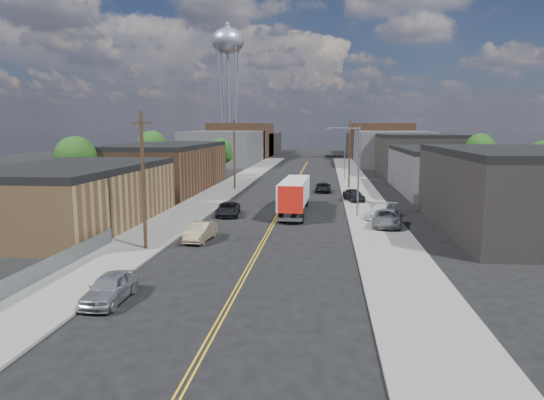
% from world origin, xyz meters
% --- Properties ---
extents(ground, '(260.00, 260.00, 0.00)m').
position_xyz_m(ground, '(0.00, 60.00, 0.00)').
color(ground, black).
rests_on(ground, ground).
extents(centerline, '(0.32, 120.00, 0.01)m').
position_xyz_m(centerline, '(0.00, 45.00, 0.01)').
color(centerline, gold).
rests_on(centerline, ground).
extents(sidewalk_left, '(5.00, 140.00, 0.15)m').
position_xyz_m(sidewalk_left, '(-9.50, 45.00, 0.07)').
color(sidewalk_left, slate).
rests_on(sidewalk_left, ground).
extents(sidewalk_right, '(5.00, 140.00, 0.15)m').
position_xyz_m(sidewalk_right, '(9.50, 45.00, 0.07)').
color(sidewalk_right, slate).
rests_on(sidewalk_right, ground).
extents(warehouse_tan, '(12.00, 22.00, 5.60)m').
position_xyz_m(warehouse_tan, '(-18.00, 18.00, 2.80)').
color(warehouse_tan, olive).
rests_on(warehouse_tan, ground).
extents(warehouse_brown, '(12.00, 26.00, 6.60)m').
position_xyz_m(warehouse_brown, '(-18.00, 44.00, 3.30)').
color(warehouse_brown, '#503320').
rests_on(warehouse_brown, ground).
extents(industrial_right_a, '(14.00, 22.00, 7.10)m').
position_xyz_m(industrial_right_a, '(21.99, 20.00, 3.55)').
color(industrial_right_a, black).
rests_on(industrial_right_a, ground).
extents(industrial_right_b, '(14.00, 24.00, 6.10)m').
position_xyz_m(industrial_right_b, '(22.00, 46.00, 3.05)').
color(industrial_right_b, '#3A393C').
rests_on(industrial_right_b, ground).
extents(industrial_right_c, '(14.00, 22.00, 7.60)m').
position_xyz_m(industrial_right_c, '(22.00, 72.00, 3.80)').
color(industrial_right_c, black).
rests_on(industrial_right_c, ground).
extents(skyline_left_a, '(16.00, 30.00, 8.00)m').
position_xyz_m(skyline_left_a, '(-20.00, 95.00, 4.00)').
color(skyline_left_a, '#3A393C').
rests_on(skyline_left_a, ground).
extents(skyline_right_a, '(16.00, 30.00, 8.00)m').
position_xyz_m(skyline_right_a, '(20.00, 95.00, 4.00)').
color(skyline_right_a, '#3A393C').
rests_on(skyline_right_a, ground).
extents(skyline_left_b, '(16.00, 26.00, 10.00)m').
position_xyz_m(skyline_left_b, '(-20.00, 120.00, 5.00)').
color(skyline_left_b, '#503320').
rests_on(skyline_left_b, ground).
extents(skyline_right_b, '(16.00, 26.00, 10.00)m').
position_xyz_m(skyline_right_b, '(20.00, 120.00, 5.00)').
color(skyline_right_b, '#503320').
rests_on(skyline_right_b, ground).
extents(skyline_left_c, '(16.00, 40.00, 7.00)m').
position_xyz_m(skyline_left_c, '(-20.00, 140.00, 3.50)').
color(skyline_left_c, black).
rests_on(skyline_left_c, ground).
extents(skyline_right_c, '(16.00, 40.00, 7.00)m').
position_xyz_m(skyline_right_c, '(20.00, 140.00, 3.50)').
color(skyline_right_c, black).
rests_on(skyline_right_c, ground).
extents(water_tower, '(9.00, 9.00, 36.90)m').
position_xyz_m(water_tower, '(-22.00, 110.00, 30.65)').
color(water_tower, gray).
rests_on(water_tower, ground).
extents(streetlight_near, '(3.39, 0.25, 9.00)m').
position_xyz_m(streetlight_near, '(7.60, 25.00, 5.33)').
color(streetlight_near, gray).
rests_on(streetlight_near, ground).
extents(streetlight_far, '(3.39, 0.25, 9.00)m').
position_xyz_m(streetlight_far, '(7.60, 60.00, 5.33)').
color(streetlight_far, gray).
rests_on(streetlight_far, ground).
extents(utility_pole_left_near, '(1.60, 0.26, 10.00)m').
position_xyz_m(utility_pole_left_near, '(-8.20, 10.00, 5.14)').
color(utility_pole_left_near, black).
rests_on(utility_pole_left_near, ground).
extents(utility_pole_left_far, '(1.60, 0.26, 10.00)m').
position_xyz_m(utility_pole_left_far, '(-8.20, 45.00, 5.14)').
color(utility_pole_left_far, black).
rests_on(utility_pole_left_far, ground).
extents(utility_pole_right, '(1.60, 0.26, 10.00)m').
position_xyz_m(utility_pole_right, '(8.20, 48.00, 5.14)').
color(utility_pole_right, black).
rests_on(utility_pole_right, ground).
extents(chainlink_fence, '(0.05, 16.00, 1.22)m').
position_xyz_m(chainlink_fence, '(-11.50, 3.50, 0.66)').
color(chainlink_fence, slate).
rests_on(chainlink_fence, ground).
extents(tree_left_near, '(4.85, 4.76, 7.91)m').
position_xyz_m(tree_left_near, '(-23.94, 30.00, 5.18)').
color(tree_left_near, black).
rests_on(tree_left_near, ground).
extents(tree_left_mid, '(5.10, 5.04, 8.37)m').
position_xyz_m(tree_left_mid, '(-23.94, 55.00, 5.48)').
color(tree_left_mid, black).
rests_on(tree_left_mid, ground).
extents(tree_left_far, '(4.35, 4.20, 6.97)m').
position_xyz_m(tree_left_far, '(-13.94, 62.00, 4.57)').
color(tree_left_far, black).
rests_on(tree_left_far, ground).
extents(tree_right_far, '(4.85, 4.76, 7.91)m').
position_xyz_m(tree_right_far, '(30.06, 60.00, 5.18)').
color(tree_right_far, black).
rests_on(tree_right_far, ground).
extents(semi_truck, '(2.73, 13.81, 3.59)m').
position_xyz_m(semi_truck, '(1.63, 27.19, 2.04)').
color(semi_truck, silver).
rests_on(semi_truck, ground).
extents(car_left_a, '(1.80, 4.38, 1.49)m').
position_xyz_m(car_left_a, '(-6.13, -0.42, 0.74)').
color(car_left_a, '#A6A8AB').
rests_on(car_left_a, ground).
extents(car_left_b, '(1.98, 4.56, 1.46)m').
position_xyz_m(car_left_b, '(-5.00, 13.36, 0.73)').
color(car_left_b, '#7D6D52').
rests_on(car_left_b, ground).
extents(car_left_c, '(2.75, 5.09, 1.35)m').
position_xyz_m(car_left_c, '(-5.00, 24.37, 0.68)').
color(car_left_c, black).
rests_on(car_left_c, ground).
extents(car_right_lot_a, '(3.30, 5.61, 1.47)m').
position_xyz_m(car_right_lot_a, '(10.35, 20.04, 0.88)').
color(car_right_lot_a, '#949698').
rests_on(car_right_lot_a, sidewalk_right).
extents(car_right_lot_b, '(3.83, 5.02, 1.35)m').
position_xyz_m(car_right_lot_b, '(10.20, 24.00, 0.83)').
color(car_right_lot_b, silver).
rests_on(car_right_lot_b, sidewalk_right).
extents(car_right_lot_c, '(2.88, 4.57, 1.45)m').
position_xyz_m(car_right_lot_c, '(8.20, 34.95, 0.88)').
color(car_right_lot_c, black).
rests_on(car_right_lot_c, sidewalk_right).
extents(car_ahead_truck, '(2.12, 4.58, 1.27)m').
position_xyz_m(car_ahead_truck, '(4.50, 43.70, 0.64)').
color(car_ahead_truck, black).
rests_on(car_ahead_truck, ground).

